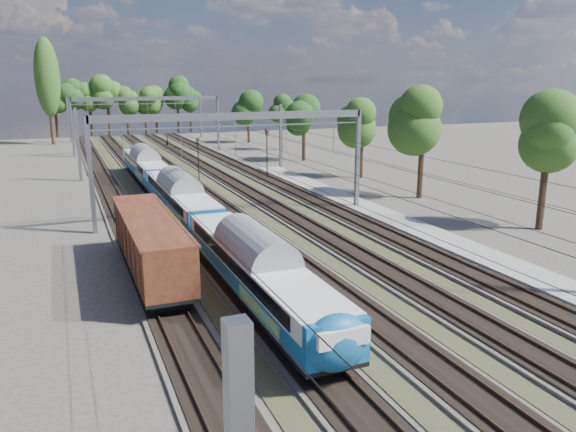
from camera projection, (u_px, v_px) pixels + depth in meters
name	position (u px, v px, depth m)	size (l,w,h in m)	color
ground	(476.00, 401.00, 20.80)	(220.00, 220.00, 0.00)	#47423A
track_bed	(197.00, 188.00, 61.28)	(21.00, 130.00, 0.34)	#47423A
platform	(425.00, 232.00, 43.16)	(3.00, 70.00, 0.30)	gray
catenary	(183.00, 125.00, 66.83)	(25.65, 130.00, 9.00)	slate
tree_belt	(163.00, 100.00, 107.72)	(39.02, 100.78, 11.75)	black
poplar	(47.00, 78.00, 100.90)	(4.40, 4.40, 19.04)	black
emu_train	(181.00, 193.00, 46.65)	(2.79, 59.01, 4.08)	black
freight_boxcar	(150.00, 242.00, 33.30)	(2.90, 14.00, 3.61)	black
worker	(168.00, 142.00, 99.77)	(0.64, 0.42, 1.77)	black
signal_near	(198.00, 155.00, 63.39)	(0.32, 0.30, 5.24)	black
signal_far	(267.00, 147.00, 66.40)	(0.37, 0.34, 6.00)	black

